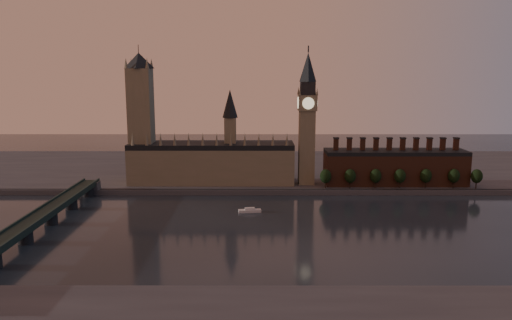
{
  "coord_description": "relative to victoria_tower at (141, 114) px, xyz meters",
  "views": [
    {
      "loc": [
        -29.25,
        -275.99,
        92.93
      ],
      "look_at": [
        -29.6,
        55.0,
        33.0
      ],
      "focal_mm": 35.0,
      "sensor_mm": 36.0,
      "label": 1
    }
  ],
  "objects": [
    {
      "name": "embankment_tree_3",
      "position": [
        199.86,
        -20.49,
        -45.62
      ],
      "size": [
        8.6,
        8.6,
        14.88
      ],
      "color": "black",
      "rests_on": "north_bank"
    },
    {
      "name": "chimney_block",
      "position": [
        200.0,
        -5.0,
        -41.27
      ],
      "size": [
        110.0,
        25.0,
        37.0
      ],
      "color": "brown",
      "rests_on": "north_bank"
    },
    {
      "name": "big_ben",
      "position": [
        130.0,
        -5.0,
        -2.26
      ],
      "size": [
        15.0,
        15.0,
        107.0
      ],
      "color": "#7E6F59",
      "rests_on": "north_bank"
    },
    {
      "name": "embankment_tree_0",
      "position": [
        143.19,
        -21.23,
        -45.62
      ],
      "size": [
        8.6,
        8.6,
        14.88
      ],
      "color": "black",
      "rests_on": "north_bank"
    },
    {
      "name": "ground",
      "position": [
        120.0,
        -115.0,
        -59.09
      ],
      "size": [
        900.0,
        900.0,
        0.0
      ],
      "primitive_type": "plane",
      "color": "black",
      "rests_on": "ground"
    },
    {
      "name": "westminster_bridge",
      "position": [
        -35.0,
        -117.7,
        -51.65
      ],
      "size": [
        14.0,
        200.0,
        11.55
      ],
      "color": "#1E2E28",
      "rests_on": "ground"
    },
    {
      "name": "embankment_tree_2",
      "position": [
        181.53,
        -19.85,
        -45.62
      ],
      "size": [
        8.6,
        8.6,
        14.88
      ],
      "color": "black",
      "rests_on": "north_bank"
    },
    {
      "name": "embankment_tree_1",
      "position": [
        161.98,
        -20.48,
        -45.62
      ],
      "size": [
        8.6,
        8.6,
        14.88
      ],
      "color": "black",
      "rests_on": "north_bank"
    },
    {
      "name": "river_boat",
      "position": [
        86.27,
        -71.94,
        -57.94
      ],
      "size": [
        15.33,
        5.95,
        2.99
      ],
      "rotation": [
        0.0,
        0.0,
        0.11
      ],
      "color": "silver",
      "rests_on": "ground"
    },
    {
      "name": "embankment_tree_5",
      "position": [
        241.14,
        -19.76,
        -45.62
      ],
      "size": [
        8.6,
        8.6,
        14.88
      ],
      "color": "black",
      "rests_on": "north_bank"
    },
    {
      "name": "palace_of_westminster",
      "position": [
        55.59,
        -0.09,
        -37.46
      ],
      "size": [
        130.0,
        30.3,
        74.0
      ],
      "color": "#7E6F59",
      "rests_on": "north_bank"
    },
    {
      "name": "victoria_tower",
      "position": [
        0.0,
        0.0,
        0.0
      ],
      "size": [
        24.0,
        24.0,
        108.0
      ],
      "color": "#7E6F59",
      "rests_on": "north_bank"
    },
    {
      "name": "embankment_tree_6",
      "position": [
        257.93,
        -21.12,
        -45.62
      ],
      "size": [
        8.6,
        8.6,
        14.88
      ],
      "color": "black",
      "rests_on": "north_bank"
    },
    {
      "name": "north_bank",
      "position": [
        120.0,
        63.04,
        -57.09
      ],
      "size": [
        900.0,
        182.0,
        4.0
      ],
      "color": "#4D4C52",
      "rests_on": "ground"
    },
    {
      "name": "embankment_tree_4",
      "position": [
        219.9,
        -19.51,
        -45.62
      ],
      "size": [
        8.6,
        8.6,
        14.88
      ],
      "color": "black",
      "rests_on": "north_bank"
    }
  ]
}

